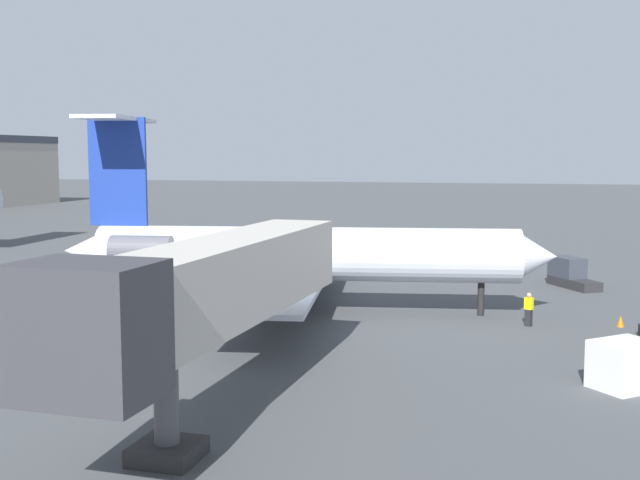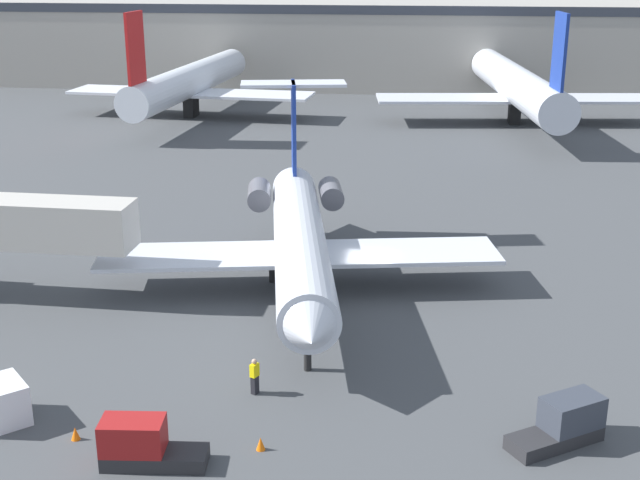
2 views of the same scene
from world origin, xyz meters
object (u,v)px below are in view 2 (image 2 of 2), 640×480
Objects in this scene: ground_crew_marshaller at (255,376)px; traffic_cone_far at (75,433)px; cargo_container_uld at (2,402)px; traffic_cone_near at (261,444)px; parked_airliner_west_mid at (517,86)px; parked_airliner_west_end at (189,82)px; regional_jet at (299,235)px; baggage_tug_trailing at (564,423)px; baggage_tug_lead at (143,445)px.

ground_crew_marshaller is 3.07× the size of traffic_cone_far.
traffic_cone_far is at bearing -15.94° from cargo_container_uld.
traffic_cone_near is 0.01× the size of parked_airliner_west_mid.
regional_jet is at bearing -68.42° from parked_airliner_west_end.
baggage_tug_trailing is at bearing 9.75° from traffic_cone_near.
traffic_cone_far is at bearing -173.48° from baggage_tug_trailing.
ground_crew_marshaller is at bearing -90.88° from regional_jet.
ground_crew_marshaller is 6.74m from baggage_tug_lead.
baggage_tug_lead is 1.00× the size of baggage_tug_trailing.
traffic_cone_near is at bearing 1.33° from traffic_cone_far.
regional_jet is 19.19m from cargo_container_uld.
regional_jet is 19.79m from baggage_tug_trailing.
cargo_container_uld is (-22.99, -1.20, 0.04)m from baggage_tug_trailing.
parked_airliner_west_end is at bearing 98.70° from cargo_container_uld.
traffic_cone_far is (-6.43, -4.60, -0.58)m from ground_crew_marshaller.
traffic_cone_far is at bearing -178.67° from traffic_cone_near.
baggage_tug_lead is 7.48× the size of traffic_cone_near.
regional_jet reaches higher than traffic_cone_near.
regional_jet is at bearing -107.91° from parked_airliner_west_mid.
regional_jet is 9.47× the size of cargo_container_uld.
traffic_cone_near is (1.10, -4.42, -0.58)m from ground_crew_marshaller.
regional_jet reaches higher than baggage_tug_lead.
baggage_tug_lead is at bearing -19.13° from cargo_container_uld.
baggage_tug_lead is 16.55m from baggage_tug_trailing.
parked_airliner_west_end reaches higher than baggage_tug_lead.
parked_airliner_west_mid is at bearing 74.01° from baggage_tug_lead.
traffic_cone_far is at bearing -108.73° from parked_airliner_west_mid.
parked_airliner_west_end is 37.61m from parked_airliner_west_mid.
traffic_cone_far is (-6.63, -17.10, -3.02)m from regional_jet.
baggage_tug_lead is at bearing -76.26° from parked_airliner_west_end.
baggage_tug_lead is at bearing -117.99° from ground_crew_marshaller.
cargo_container_uld is at bearing -160.27° from ground_crew_marshaller.
traffic_cone_near is 71.46m from parked_airliner_west_mid.
ground_crew_marshaller is 4.59m from traffic_cone_near.
cargo_container_uld is 5.16× the size of traffic_cone_near.
ground_crew_marshaller is (-0.19, -12.51, -2.44)m from regional_jet.
regional_jet reaches higher than traffic_cone_far.
traffic_cone_far is 70.73m from parked_airliner_west_end.
baggage_tug_trailing is (13.00, -2.38, -0.02)m from ground_crew_marshaller.
baggage_tug_lead is (-3.36, -18.46, -2.46)m from regional_jet.
parked_airliner_west_end is at bearing -179.30° from parked_airliner_west_mid.
baggage_tug_trailing is 1.45× the size of cargo_container_uld.
baggage_tug_lead is at bearing -160.26° from traffic_cone_near.
traffic_cone_near is (4.26, 1.53, -0.56)m from baggage_tug_lead.
ground_crew_marshaller is 67.85m from parked_airliner_west_end.
baggage_tug_lead is 1.45× the size of cargo_container_uld.
baggage_tug_lead is (-3.16, -5.95, -0.02)m from ground_crew_marshaller.
parked_airliner_west_mid is at bearing 71.27° from traffic_cone_far.
cargo_container_uld reaches higher than traffic_cone_far.
baggage_tug_lead reaches higher than ground_crew_marshaller.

